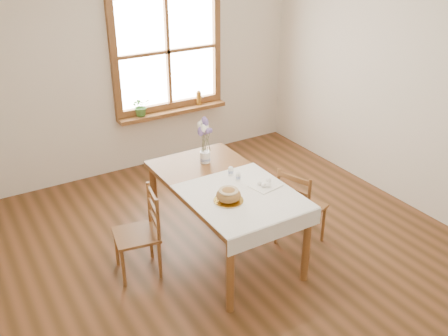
# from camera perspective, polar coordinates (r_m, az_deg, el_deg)

# --- Properties ---
(ground) EXTENTS (5.00, 5.00, 0.00)m
(ground) POSITION_cam_1_polar(r_m,az_deg,el_deg) (4.74, 1.91, -11.19)
(ground) COLOR brown
(ground) RESTS_ON ground
(room_walls) EXTENTS (4.60, 5.10, 2.65)m
(room_walls) POSITION_cam_1_polar(r_m,az_deg,el_deg) (3.94, 2.29, 8.88)
(room_walls) COLOR silver
(room_walls) RESTS_ON ground
(window) EXTENTS (1.46, 0.08, 1.46)m
(window) POSITION_cam_1_polar(r_m,az_deg,el_deg) (6.33, -6.48, 13.11)
(window) COLOR brown
(window) RESTS_ON ground
(window_sill) EXTENTS (1.46, 0.20, 0.05)m
(window_sill) POSITION_cam_1_polar(r_m,az_deg,el_deg) (6.48, -5.88, 6.45)
(window_sill) COLOR brown
(window_sill) RESTS_ON ground
(dining_table) EXTENTS (0.90, 1.60, 0.75)m
(dining_table) POSITION_cam_1_polar(r_m,az_deg,el_deg) (4.59, 0.00, -2.63)
(dining_table) COLOR brown
(dining_table) RESTS_ON ground
(table_linen) EXTENTS (0.91, 0.99, 0.01)m
(table_linen) POSITION_cam_1_polar(r_m,az_deg,el_deg) (4.32, 2.09, -3.26)
(table_linen) COLOR white
(table_linen) RESTS_ON dining_table
(chair_left) EXTENTS (0.46, 0.44, 0.81)m
(chair_left) POSITION_cam_1_polar(r_m,az_deg,el_deg) (4.52, -10.03, -7.41)
(chair_left) COLOR brown
(chair_left) RESTS_ON ground
(chair_right) EXTENTS (0.52, 0.50, 0.84)m
(chair_right) POSITION_cam_1_polar(r_m,az_deg,el_deg) (4.89, 8.85, -4.29)
(chair_right) COLOR brown
(chair_right) RESTS_ON ground
(bread_plate) EXTENTS (0.26, 0.26, 0.01)m
(bread_plate) POSITION_cam_1_polar(r_m,az_deg,el_deg) (4.23, 0.52, -3.76)
(bread_plate) COLOR white
(bread_plate) RESTS_ON table_linen
(bread_loaf) EXTENTS (0.21, 0.21, 0.12)m
(bread_loaf) POSITION_cam_1_polar(r_m,az_deg,el_deg) (4.20, 0.52, -2.99)
(bread_loaf) COLOR olive
(bread_loaf) RESTS_ON bread_plate
(egg_napkin) EXTENTS (0.29, 0.26, 0.01)m
(egg_napkin) POSITION_cam_1_polar(r_m,az_deg,el_deg) (4.48, 4.72, -2.01)
(egg_napkin) COLOR white
(egg_napkin) RESTS_ON table_linen
(eggs) EXTENTS (0.22, 0.21, 0.04)m
(eggs) POSITION_cam_1_polar(r_m,az_deg,el_deg) (4.47, 4.74, -1.70)
(eggs) COLOR white
(eggs) RESTS_ON egg_napkin
(salt_shaker) EXTENTS (0.05, 0.05, 0.09)m
(salt_shaker) POSITION_cam_1_polar(r_m,az_deg,el_deg) (4.63, 0.78, -0.32)
(salt_shaker) COLOR white
(salt_shaker) RESTS_ON table_linen
(pepper_shaker) EXTENTS (0.05, 0.05, 0.08)m
(pepper_shaker) POSITION_cam_1_polar(r_m,az_deg,el_deg) (4.54, 1.64, -0.96)
(pepper_shaker) COLOR white
(pepper_shaker) RESTS_ON table_linen
(flower_vase) EXTENTS (0.13, 0.13, 0.11)m
(flower_vase) POSITION_cam_1_polar(r_m,az_deg,el_deg) (4.90, -2.17, 1.19)
(flower_vase) COLOR white
(flower_vase) RESTS_ON dining_table
(lavender_bouquet) EXTENTS (0.18, 0.18, 0.34)m
(lavender_bouquet) POSITION_cam_1_polar(r_m,az_deg,el_deg) (4.80, -2.22, 3.62)
(lavender_bouquet) COLOR #6A5394
(lavender_bouquet) RESTS_ON flower_vase
(potted_plant) EXTENTS (0.23, 0.25, 0.19)m
(potted_plant) POSITION_cam_1_polar(r_m,az_deg,el_deg) (6.29, -9.45, 6.75)
(potted_plant) COLOR #3D6F2C
(potted_plant) RESTS_ON window_sill
(amber_bottle) EXTENTS (0.09, 0.09, 0.19)m
(amber_bottle) POSITION_cam_1_polar(r_m,az_deg,el_deg) (6.61, -2.90, 8.06)
(amber_bottle) COLOR #955F1B
(amber_bottle) RESTS_ON window_sill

